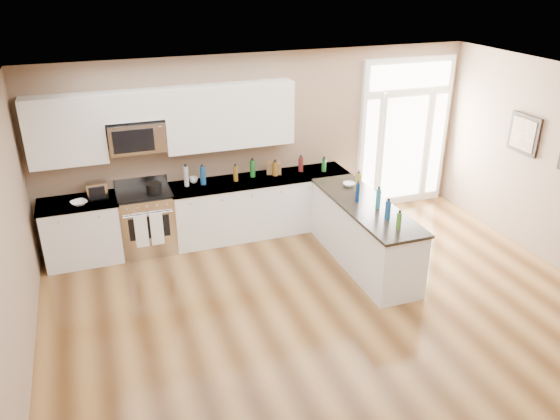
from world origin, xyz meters
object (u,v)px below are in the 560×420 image
object	(u,v)px
peninsula_cabinet	(363,236)
kitchen_range	(147,221)
toaster_oven	(97,190)
stockpot	(154,188)

from	to	relation	value
peninsula_cabinet	kitchen_range	distance (m)	3.21
peninsula_cabinet	toaster_oven	size ratio (longest dim) A/B	8.27
peninsula_cabinet	stockpot	bearing A→B (deg)	153.85
stockpot	toaster_oven	bearing A→B (deg)	169.61
kitchen_range	peninsula_cabinet	bearing A→B (deg)	-26.79
stockpot	toaster_oven	size ratio (longest dim) A/B	0.80
kitchen_range	stockpot	distance (m)	0.59
peninsula_cabinet	kitchen_range	xyz separation A→B (m)	(-2.87, 1.45, 0.04)
toaster_oven	peninsula_cabinet	bearing A→B (deg)	-26.77
toaster_oven	kitchen_range	bearing A→B (deg)	-6.95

